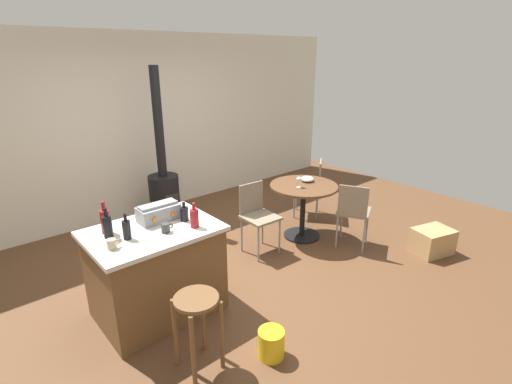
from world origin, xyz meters
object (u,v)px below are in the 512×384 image
at_px(wood_stove, 164,187).
at_px(bottle_4, 105,221).
at_px(serving_bowl, 307,179).
at_px(kitchen_island, 156,271).
at_px(wooden_stool, 197,316).
at_px(cardboard_box, 432,241).
at_px(cup_0, 112,244).
at_px(bottle_3, 184,213).
at_px(cup_1, 166,228).
at_px(wine_glass, 299,180).
at_px(plastic_bucket, 271,344).
at_px(bottle_2, 108,226).
at_px(toolbox, 159,212).
at_px(folding_chair_far, 312,183).
at_px(bottle_0, 194,218).
at_px(bottle_1, 127,229).
at_px(folding_chair_left, 257,212).
at_px(folding_chair_near, 353,210).
at_px(dining_table, 303,198).

xyz_separation_m(wood_stove, bottle_4, (-1.43, -1.70, 0.46)).
bearing_deg(serving_bowl, kitchen_island, -173.55).
xyz_separation_m(wooden_stool, cardboard_box, (3.26, -0.33, -0.33)).
xyz_separation_m(cup_0, cardboard_box, (3.59, -1.06, -0.77)).
bearing_deg(bottle_3, bottle_4, 161.63).
relative_size(wood_stove, cardboard_box, 4.78).
xyz_separation_m(cup_1, cardboard_box, (3.10, -1.05, -0.77)).
relative_size(bottle_3, wine_glass, 1.30).
distance_m(kitchen_island, plastic_bucket, 1.28).
xyz_separation_m(wood_stove, cardboard_box, (2.07, -3.08, -0.38)).
distance_m(bottle_2, bottle_3, 0.70).
distance_m(toolbox, plastic_bucket, 1.57).
relative_size(wooden_stool, serving_bowl, 3.63).
height_order(wooden_stool, folding_chair_far, folding_chair_far).
xyz_separation_m(wine_glass, cardboard_box, (1.02, -1.37, -0.70)).
relative_size(bottle_4, cardboard_box, 0.63).
relative_size(bottle_0, bottle_4, 0.80).
bearing_deg(bottle_0, plastic_bucket, -84.15).
height_order(kitchen_island, bottle_3, bottle_3).
height_order(wood_stove, bottle_1, wood_stove).
relative_size(bottle_3, cup_1, 1.65).
distance_m(kitchen_island, toolbox, 0.56).
bearing_deg(toolbox, plastic_bucket, -78.10).
relative_size(folding_chair_left, serving_bowl, 4.89).
height_order(toolbox, bottle_3, bottle_3).
distance_m(cup_1, serving_bowl, 2.39).
xyz_separation_m(folding_chair_near, folding_chair_left, (-0.98, 0.73, 0.00)).
xyz_separation_m(folding_chair_left, serving_bowl, (0.88, -0.03, 0.26)).
relative_size(cardboard_box, plastic_bucket, 1.88).
height_order(bottle_2, cup_1, bottle_2).
height_order(kitchen_island, wooden_stool, kitchen_island).
xyz_separation_m(kitchen_island, serving_bowl, (2.41, 0.27, 0.34)).
bearing_deg(cup_0, folding_chair_left, 12.59).
distance_m(toolbox, bottle_3, 0.25).
xyz_separation_m(folding_chair_left, bottle_3, (-1.21, -0.33, 0.43)).
bearing_deg(bottle_3, bottle_1, -178.60).
height_order(kitchen_island, wine_glass, wine_glass).
xyz_separation_m(toolbox, plastic_bucket, (0.27, -1.30, -0.84)).
distance_m(kitchen_island, cup_1, 0.51).
xyz_separation_m(wooden_stool, toolbox, (0.23, 1.00, 0.48)).
bearing_deg(bottle_2, bottle_4, 78.53).
bearing_deg(folding_chair_far, toolbox, -170.01).
height_order(dining_table, bottle_1, bottle_1).
relative_size(bottle_3, plastic_bucket, 0.75).
height_order(wood_stove, cup_1, wood_stove).
height_order(wood_stove, cup_0, wood_stove).
distance_m(kitchen_island, bottle_0, 0.66).
bearing_deg(folding_chair_left, cardboard_box, -42.48).
bearing_deg(folding_chair_near, wooden_stool, -170.61).
bearing_deg(bottle_0, serving_bowl, 13.23).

